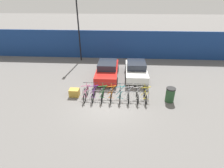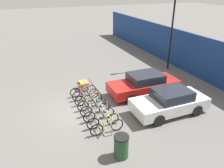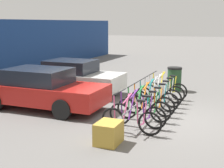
{
  "view_description": "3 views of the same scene",
  "coord_description": "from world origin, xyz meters",
  "px_view_note": "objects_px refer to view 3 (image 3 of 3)",
  "views": [
    {
      "loc": [
        0.88,
        -10.02,
        6.67
      ],
      "look_at": [
        0.22,
        0.94,
        0.99
      ],
      "focal_mm": 28.0,
      "sensor_mm": 36.0,
      "label": 1
    },
    {
      "loc": [
        10.58,
        -2.53,
        6.56
      ],
      "look_at": [
        0.08,
        1.81,
        1.32
      ],
      "focal_mm": 35.0,
      "sensor_mm": 36.0,
      "label": 2
    },
    {
      "loc": [
        -9.24,
        -2.02,
        2.94
      ],
      "look_at": [
        0.12,
        1.78,
        0.95
      ],
      "focal_mm": 50.0,
      "sensor_mm": 36.0,
      "label": 3
    }
  ],
  "objects_px": {
    "trash_bin": "(174,79)",
    "bicycle_pink": "(131,120)",
    "bicycle_orange": "(149,104)",
    "car_white": "(73,77)",
    "cargo_crate": "(109,133)",
    "bicycle_teal": "(154,99)",
    "bicycle_silver": "(158,96)",
    "bicycle_purple": "(137,114)",
    "bike_rack": "(147,98)",
    "bicycle_green": "(143,109)",
    "car_red": "(41,89)",
    "bicycle_yellow": "(165,89)",
    "bicycle_white": "(162,92)"
  },
  "relations": [
    {
      "from": "bicycle_teal",
      "to": "bicycle_silver",
      "type": "xyz_separation_m",
      "value": [
        0.58,
        0.0,
        0.0
      ]
    },
    {
      "from": "bicycle_purple",
      "to": "car_white",
      "type": "distance_m",
      "value": 5.02
    },
    {
      "from": "bicycle_purple",
      "to": "bicycle_silver",
      "type": "height_order",
      "value": "same"
    },
    {
      "from": "bicycle_teal",
      "to": "bike_rack",
      "type": "bearing_deg",
      "value": 153.78
    },
    {
      "from": "bicycle_purple",
      "to": "bicycle_white",
      "type": "height_order",
      "value": "same"
    },
    {
      "from": "bicycle_orange",
      "to": "bicycle_yellow",
      "type": "relative_size",
      "value": 1.0
    },
    {
      "from": "bicycle_yellow",
      "to": "cargo_crate",
      "type": "relative_size",
      "value": 2.44
    },
    {
      "from": "bicycle_teal",
      "to": "trash_bin",
      "type": "xyz_separation_m",
      "value": [
        3.43,
        -0.03,
        0.14
      ]
    },
    {
      "from": "cargo_crate",
      "to": "bicycle_white",
      "type": "bearing_deg",
      "value": -3.41
    },
    {
      "from": "bike_rack",
      "to": "bicycle_green",
      "type": "height_order",
      "value": "bicycle_green"
    },
    {
      "from": "bicycle_yellow",
      "to": "trash_bin",
      "type": "distance_m",
      "value": 1.68
    },
    {
      "from": "bike_rack",
      "to": "bicycle_teal",
      "type": "relative_size",
      "value": 2.76
    },
    {
      "from": "bicycle_teal",
      "to": "car_red",
      "type": "height_order",
      "value": "car_red"
    },
    {
      "from": "bicycle_silver",
      "to": "bicycle_yellow",
      "type": "relative_size",
      "value": 1.0
    },
    {
      "from": "bicycle_silver",
      "to": "cargo_crate",
      "type": "xyz_separation_m",
      "value": [
        -3.92,
        0.27,
        -0.1
      ]
    },
    {
      "from": "car_red",
      "to": "car_white",
      "type": "xyz_separation_m",
      "value": [
        2.53,
        0.15,
        -0.0
      ]
    },
    {
      "from": "bicycle_green",
      "to": "bicycle_yellow",
      "type": "bearing_deg",
      "value": -3.89
    },
    {
      "from": "bicycle_teal",
      "to": "cargo_crate",
      "type": "xyz_separation_m",
      "value": [
        -3.34,
        0.27,
        -0.1
      ]
    },
    {
      "from": "bicycle_white",
      "to": "cargo_crate",
      "type": "xyz_separation_m",
      "value": [
        -4.55,
        0.27,
        -0.1
      ]
    },
    {
      "from": "bicycle_purple",
      "to": "bicycle_white",
      "type": "relative_size",
      "value": 1.0
    },
    {
      "from": "bicycle_yellow",
      "to": "car_white",
      "type": "relative_size",
      "value": 0.41
    },
    {
      "from": "bicycle_pink",
      "to": "car_red",
      "type": "bearing_deg",
      "value": 69.03
    },
    {
      "from": "bicycle_silver",
      "to": "cargo_crate",
      "type": "height_order",
      "value": "bicycle_silver"
    },
    {
      "from": "bicycle_pink",
      "to": "bicycle_silver",
      "type": "xyz_separation_m",
      "value": [
        3.01,
        0.0,
        0.0
      ]
    },
    {
      "from": "trash_bin",
      "to": "bicycle_pink",
      "type": "bearing_deg",
      "value": 179.73
    },
    {
      "from": "car_red",
      "to": "cargo_crate",
      "type": "distance_m",
      "value": 4.06
    },
    {
      "from": "bicycle_teal",
      "to": "bicycle_white",
      "type": "distance_m",
      "value": 1.21
    },
    {
      "from": "bicycle_orange",
      "to": "car_white",
      "type": "xyz_separation_m",
      "value": [
        1.96,
        3.86,
        0.31
      ]
    },
    {
      "from": "bicycle_purple",
      "to": "bicycle_silver",
      "type": "bearing_deg",
      "value": 0.45
    },
    {
      "from": "bike_rack",
      "to": "bicycle_yellow",
      "type": "relative_size",
      "value": 2.76
    },
    {
      "from": "car_red",
      "to": "bicycle_pink",
      "type": "bearing_deg",
      "value": -108.23
    },
    {
      "from": "car_red",
      "to": "cargo_crate",
      "type": "height_order",
      "value": "car_red"
    },
    {
      "from": "car_white",
      "to": "trash_bin",
      "type": "bearing_deg",
      "value": -61.6
    },
    {
      "from": "bike_rack",
      "to": "bicycle_green",
      "type": "xyz_separation_m",
      "value": [
        -0.91,
        -0.15,
        -0.12
      ]
    },
    {
      "from": "bicycle_silver",
      "to": "car_white",
      "type": "height_order",
      "value": "car_white"
    },
    {
      "from": "bicycle_orange",
      "to": "cargo_crate",
      "type": "distance_m",
      "value": 2.73
    },
    {
      "from": "bike_rack",
      "to": "car_red",
      "type": "xyz_separation_m",
      "value": [
        -0.87,
        3.55,
        0.19
      ]
    },
    {
      "from": "bicycle_orange",
      "to": "bicycle_white",
      "type": "bearing_deg",
      "value": 1.66
    },
    {
      "from": "bicycle_orange",
      "to": "car_red",
      "type": "relative_size",
      "value": 0.38
    },
    {
      "from": "bicycle_teal",
      "to": "bicycle_white",
      "type": "height_order",
      "value": "same"
    },
    {
      "from": "bicycle_green",
      "to": "bicycle_silver",
      "type": "relative_size",
      "value": 1.0
    },
    {
      "from": "trash_bin",
      "to": "cargo_crate",
      "type": "distance_m",
      "value": 6.78
    },
    {
      "from": "bicycle_purple",
      "to": "car_red",
      "type": "relative_size",
      "value": 0.38
    },
    {
      "from": "bicycle_green",
      "to": "bicycle_white",
      "type": "xyz_separation_m",
      "value": [
        2.45,
        0.0,
        0.0
      ]
    },
    {
      "from": "trash_bin",
      "to": "cargo_crate",
      "type": "bearing_deg",
      "value": 177.48
    },
    {
      "from": "car_red",
      "to": "bicycle_green",
      "type": "bearing_deg",
      "value": -90.53
    },
    {
      "from": "bicycle_teal",
      "to": "car_white",
      "type": "bearing_deg",
      "value": 68.8
    },
    {
      "from": "car_red",
      "to": "bicycle_yellow",
      "type": "bearing_deg",
      "value": -51.33
    },
    {
      "from": "bicycle_teal",
      "to": "trash_bin",
      "type": "bearing_deg",
      "value": -2.64
    },
    {
      "from": "bicycle_green",
      "to": "cargo_crate",
      "type": "height_order",
      "value": "bicycle_green"
    }
  ]
}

